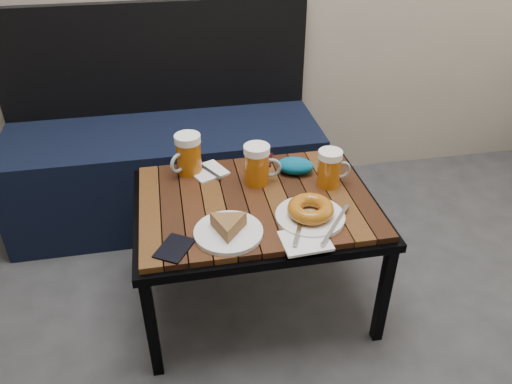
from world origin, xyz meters
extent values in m
cube|color=black|center=(-0.22, 1.74, 0.23)|extent=(1.40, 0.50, 0.45)
cube|color=black|center=(-0.22, 1.97, 0.70)|extent=(1.40, 0.05, 0.50)
cube|color=black|center=(-0.31, 0.82, 0.21)|extent=(0.04, 0.03, 0.42)
cube|color=black|center=(0.47, 0.82, 0.21)|extent=(0.04, 0.03, 0.42)
cube|color=black|center=(-0.31, 1.38, 0.21)|extent=(0.04, 0.04, 0.42)
cube|color=black|center=(0.47, 1.38, 0.21)|extent=(0.04, 0.04, 0.42)
cube|color=black|center=(0.08, 1.10, 0.43)|extent=(0.84, 0.62, 0.03)
cube|color=#3A1A0D|center=(0.08, 1.10, 0.46)|extent=(0.80, 0.58, 0.02)
cylinder|color=#A6550D|center=(-0.13, 1.32, 0.53)|extent=(0.13, 0.13, 0.12)
cylinder|color=white|center=(-0.13, 1.32, 0.61)|extent=(0.10, 0.10, 0.03)
torus|color=#8C999E|center=(-0.17, 1.29, 0.53)|extent=(0.07, 0.06, 0.08)
cylinder|color=#A6550D|center=(0.11, 1.20, 0.53)|extent=(0.10, 0.10, 0.12)
cylinder|color=white|center=(0.11, 1.20, 0.61)|extent=(0.09, 0.09, 0.03)
torus|color=#8C999E|center=(0.16, 1.19, 0.53)|extent=(0.08, 0.02, 0.08)
cylinder|color=#A6550D|center=(0.36, 1.14, 0.53)|extent=(0.08, 0.08, 0.11)
cylinder|color=white|center=(0.36, 1.14, 0.60)|extent=(0.09, 0.09, 0.03)
torus|color=#8C999E|center=(0.40, 1.14, 0.53)|extent=(0.07, 0.01, 0.07)
cylinder|color=white|center=(-0.04, 0.92, 0.48)|extent=(0.22, 0.22, 0.01)
cylinder|color=white|center=(0.24, 0.95, 0.48)|extent=(0.23, 0.23, 0.02)
torus|color=#84490C|center=(0.24, 0.95, 0.51)|extent=(0.15, 0.15, 0.05)
cube|color=#A5A8AD|center=(0.30, 0.89, 0.49)|extent=(0.16, 0.19, 0.00)
cube|color=#A5A8AD|center=(0.18, 0.89, 0.49)|extent=(0.08, 0.16, 0.00)
cube|color=white|center=(-0.06, 1.30, 0.48)|extent=(0.16, 0.16, 0.01)
cube|color=#A5A8AD|center=(-0.06, 1.30, 0.48)|extent=(0.09, 0.15, 0.00)
cube|color=white|center=(0.19, 0.84, 0.48)|extent=(0.15, 0.13, 0.01)
cube|color=black|center=(-0.21, 0.88, 0.47)|extent=(0.14, 0.15, 0.01)
cube|color=black|center=(0.16, 1.36, 0.47)|extent=(0.10, 0.12, 0.01)
ellipsoid|color=#054F85|center=(0.26, 1.24, 0.50)|extent=(0.16, 0.13, 0.06)
camera|label=1|loc=(-0.18, -0.30, 1.44)|focal=35.00mm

